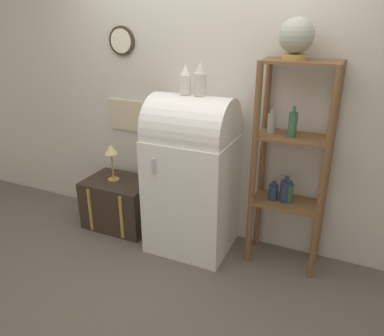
% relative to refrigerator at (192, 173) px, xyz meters
% --- Properties ---
extents(ground_plane, '(12.00, 12.00, 0.00)m').
position_rel_refrigerator_xyz_m(ground_plane, '(0.00, -0.25, -0.72)').
color(ground_plane, '#60564C').
extents(wall_back, '(7.00, 0.09, 2.70)m').
position_rel_refrigerator_xyz_m(wall_back, '(-0.00, 0.32, 0.63)').
color(wall_back, beige).
rests_on(wall_back, ground_plane).
extents(refrigerator, '(0.70, 0.63, 1.39)m').
position_rel_refrigerator_xyz_m(refrigerator, '(0.00, 0.00, 0.00)').
color(refrigerator, white).
rests_on(refrigerator, ground_plane).
extents(suitcase_trunk, '(0.65, 0.48, 0.49)m').
position_rel_refrigerator_xyz_m(suitcase_trunk, '(-0.80, 0.02, -0.47)').
color(suitcase_trunk, '#33281E').
rests_on(suitcase_trunk, ground_plane).
extents(shelf_unit, '(0.58, 0.34, 1.69)m').
position_rel_refrigerator_xyz_m(shelf_unit, '(0.80, 0.11, 0.21)').
color(shelf_unit, brown).
rests_on(shelf_unit, ground_plane).
extents(globe, '(0.25, 0.25, 0.29)m').
position_rel_refrigerator_xyz_m(globe, '(0.75, 0.11, 1.12)').
color(globe, '#AD8942').
rests_on(globe, shelf_unit).
extents(vase_left, '(0.09, 0.09, 0.24)m').
position_rel_refrigerator_xyz_m(vase_left, '(-0.06, 0.00, 0.78)').
color(vase_left, silver).
rests_on(vase_left, refrigerator).
extents(vase_center, '(0.10, 0.10, 0.27)m').
position_rel_refrigerator_xyz_m(vase_center, '(0.07, 0.01, 0.80)').
color(vase_center, beige).
rests_on(vase_center, refrigerator).
extents(desk_lamp, '(0.13, 0.13, 0.36)m').
position_rel_refrigerator_xyz_m(desk_lamp, '(-0.85, 0.02, 0.05)').
color(desk_lamp, '#AD8942').
rests_on(desk_lamp, suitcase_trunk).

